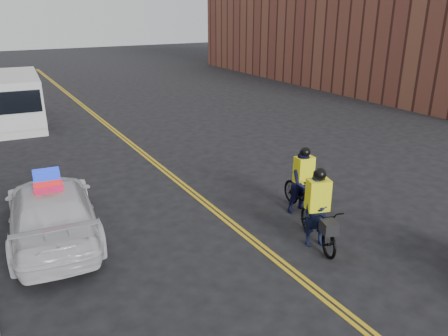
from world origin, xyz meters
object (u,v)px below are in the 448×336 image
police_cruiser (52,210)px  cyclist_near (316,219)px  cyclist_far (303,187)px  cargo_van (17,101)px

police_cruiser → cyclist_near: (5.61, -3.67, -0.05)m
cyclist_far → cargo_van: bearing=116.3°
police_cruiser → cyclist_far: cyclist_far is taller
police_cruiser → cyclist_near: cyclist_near is taller
police_cruiser → cargo_van: size_ratio=0.87×
cargo_van → cyclist_far: bearing=-63.8°
cargo_van → cyclist_near: cargo_van is taller
cyclist_near → cargo_van: bearing=124.7°
cargo_van → cyclist_far: 16.07m
cyclist_near → cyclist_far: size_ratio=1.11×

